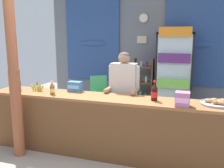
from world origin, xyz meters
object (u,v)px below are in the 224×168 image
at_px(bottle_shelf_rack, 143,84).
at_px(timber_post, 14,74).
at_px(shopkeeper, 124,87).
at_px(snack_box_biscuit, 75,86).
at_px(plastic_lawn_chair, 100,91).
at_px(banana_bunch, 38,87).
at_px(pastry_tray, 217,103).
at_px(soda_bottle_cola, 154,92).
at_px(soda_bottle_grape_soda, 19,84).
at_px(drink_fridge, 175,68).
at_px(soda_bottle_iced_tea, 52,89).
at_px(stall_counter, 98,121).
at_px(snack_box_wafer, 182,99).

bearing_deg(bottle_shelf_rack, timber_post, -115.91).
xyz_separation_m(shopkeeper, snack_box_biscuit, (-0.76, -0.28, 0.02)).
bearing_deg(plastic_lawn_chair, banana_bunch, -99.08).
xyz_separation_m(pastry_tray, banana_bunch, (-2.78, -0.05, 0.04)).
relative_size(shopkeeper, pastry_tray, 3.55).
bearing_deg(soda_bottle_cola, snack_box_biscuit, 171.90).
bearing_deg(banana_bunch, shopkeeper, 18.28).
distance_m(plastic_lawn_chair, soda_bottle_grape_soda, 2.29).
xyz_separation_m(drink_fridge, soda_bottle_cola, (-0.11, -2.29, -0.06)).
bearing_deg(soda_bottle_grape_soda, bottle_shelf_rack, 56.16).
distance_m(soda_bottle_iced_tea, soda_bottle_grape_soda, 0.69).
height_order(timber_post, soda_bottle_cola, timber_post).
height_order(stall_counter, snack_box_wafer, snack_box_wafer).
bearing_deg(plastic_lawn_chair, soda_bottle_cola, -52.33).
bearing_deg(soda_bottle_cola, soda_bottle_grape_soda, -178.85).
relative_size(snack_box_wafer, snack_box_biscuit, 0.86).
xyz_separation_m(bottle_shelf_rack, soda_bottle_grape_soda, (-1.65, -2.46, 0.36)).
bearing_deg(drink_fridge, stall_counter, -110.84).
distance_m(shopkeeper, banana_bunch, 1.44).
height_order(stall_counter, bottle_shelf_rack, bottle_shelf_rack).
bearing_deg(snack_box_wafer, pastry_tray, 27.97).
bearing_deg(stall_counter, shopkeeper, 69.07).
distance_m(timber_post, snack_box_biscuit, 0.97).
height_order(bottle_shelf_rack, snack_box_biscuit, bottle_shelf_rack).
distance_m(stall_counter, banana_bunch, 1.22).
bearing_deg(snack_box_biscuit, timber_post, -136.13).
xyz_separation_m(snack_box_biscuit, banana_bunch, (-0.60, -0.17, -0.02)).
distance_m(plastic_lawn_chair, soda_bottle_iced_tea, 2.27).
distance_m(soda_bottle_iced_tea, banana_bunch, 0.39).
height_order(plastic_lawn_chair, soda_bottle_grape_soda, soda_bottle_grape_soda).
bearing_deg(snack_box_wafer, soda_bottle_iced_tea, 178.46).
bearing_deg(bottle_shelf_rack, snack_box_biscuit, -108.03).
height_order(soda_bottle_cola, soda_bottle_grape_soda, soda_bottle_cola).
distance_m(bottle_shelf_rack, soda_bottle_grape_soda, 2.98).
bearing_deg(shopkeeper, pastry_tray, -15.92).
height_order(timber_post, pastry_tray, timber_post).
bearing_deg(timber_post, banana_bunch, 82.24).
xyz_separation_m(timber_post, snack_box_biscuit, (0.67, 0.64, -0.28)).
bearing_deg(snack_box_biscuit, drink_fridge, 55.32).
bearing_deg(drink_fridge, plastic_lawn_chair, -173.39).
height_order(timber_post, soda_bottle_iced_tea, timber_post).
distance_m(bottle_shelf_rack, soda_bottle_cola, 2.52).
relative_size(soda_bottle_grape_soda, banana_bunch, 0.89).
relative_size(soda_bottle_grape_soda, pastry_tray, 0.55).
bearing_deg(soda_bottle_iced_tea, shopkeeper, 30.43).
height_order(plastic_lawn_chair, snack_box_biscuit, snack_box_biscuit).
bearing_deg(pastry_tray, stall_counter, -173.39).
relative_size(plastic_lawn_chair, pastry_tray, 1.94).
distance_m(plastic_lawn_chair, snack_box_biscuit, 1.99).
distance_m(snack_box_wafer, banana_bunch, 2.34).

